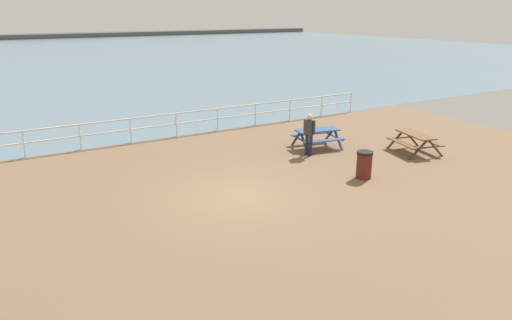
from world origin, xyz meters
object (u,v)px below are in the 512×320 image
(picnic_table_near_left, at_px, (415,138))
(litter_bin, at_px, (364,165))
(picnic_table_near_right, at_px, (317,134))
(visitor, at_px, (309,132))

(picnic_table_near_left, relative_size, litter_bin, 2.21)
(picnic_table_near_right, height_order, visitor, visitor)
(picnic_table_near_left, height_order, litter_bin, litter_bin)
(visitor, bearing_deg, litter_bin, -109.45)
(picnic_table_near_left, bearing_deg, visitor, 77.57)
(litter_bin, bearing_deg, picnic_table_near_right, 75.82)
(litter_bin, bearing_deg, picnic_table_near_left, 17.14)
(litter_bin, bearing_deg, visitor, 90.22)
(picnic_table_near_left, distance_m, visitor, 4.34)
(picnic_table_near_left, xyz_separation_m, picnic_table_near_right, (-2.93, 2.59, 0.00))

